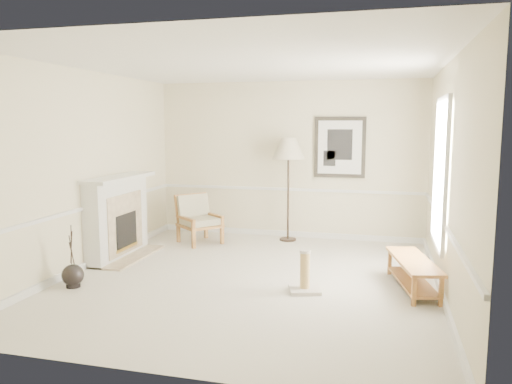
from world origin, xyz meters
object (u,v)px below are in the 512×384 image
armchair (197,217)px  bench (413,269)px  floor_lamp (289,151)px  floor_vase (73,276)px  scratching_post (305,278)px

armchair → bench: size_ratio=0.66×
armchair → floor_lamp: (1.56, 0.54, 1.17)m
floor_vase → scratching_post: (2.96, 0.60, 0.02)m
floor_vase → armchair: 2.87m
armchair → bench: (3.64, -1.73, -0.20)m
floor_vase → floor_lamp: bearing=56.2°
floor_lamp → scratching_post: 3.18m
floor_vase → floor_lamp: floor_lamp is taller
armchair → floor_lamp: floor_lamp is taller
floor_vase → bench: 4.43m
floor_vase → scratching_post: size_ratio=1.54×
floor_lamp → armchair: bearing=-160.9°
armchair → bench: 4.04m
armchair → floor_lamp: 2.02m
floor_lamp → floor_vase: bearing=-123.8°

